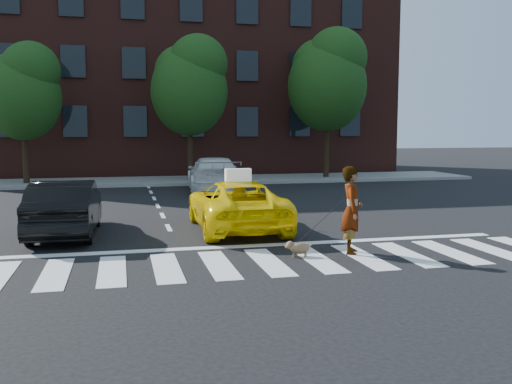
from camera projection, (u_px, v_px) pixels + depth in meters
ground at (269, 262)px, 11.23m from camera, size 120.00×120.00×0.00m
crosswalk at (269, 262)px, 11.23m from camera, size 13.00×2.40×0.01m
stop_line at (251, 246)px, 12.78m from camera, size 12.00×0.30×0.01m
sidewalk_far at (179, 181)px, 28.14m from camera, size 30.00×4.00×0.15m
building at (165, 73)px, 34.74m from camera, size 26.00×10.00×12.00m
tree_left at (23, 88)px, 25.57m from camera, size 3.39×3.38×6.50m
tree_mid at (190, 82)px, 27.25m from camera, size 3.69×3.69×7.10m
tree_right at (328, 76)px, 28.82m from camera, size 4.00×4.00×7.70m
taxi at (237, 205)px, 14.83m from camera, size 2.19×4.65×1.29m
black_sedan at (66, 208)px, 14.00m from camera, size 1.58×4.19×1.37m
white_suv at (214, 175)px, 23.65m from camera, size 2.44×5.17×1.46m
woman at (352, 210)px, 11.95m from camera, size 0.66×0.79×1.85m
dog at (298, 248)px, 11.69m from camera, size 0.55×0.36×0.32m
taxi_sign at (238, 175)px, 14.55m from camera, size 0.65×0.29×0.32m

